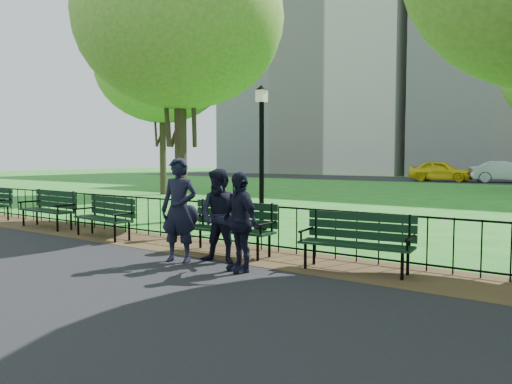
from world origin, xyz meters
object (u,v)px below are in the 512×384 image
Objects in this scene: park_bench_main at (217,220)px; person_right at (240,222)px; tree_mid_w at (162,66)px; sedan_silver at (504,172)px; park_bench_right_a at (358,236)px; taxi at (441,171)px; person_mid at (221,216)px; park_bench_left_a at (107,213)px; tree_near_w at (179,20)px; park_bench_left_b at (50,205)px; lamppost at (262,152)px; person_left at (179,210)px.

park_bench_main is 1.66m from person_right.
tree_mid_w is 1.91× the size of sedan_silver.
taxi reaches higher than park_bench_right_a.
person_mid is (-2.16, -0.79, 0.24)m from park_bench_right_a.
person_mid is 0.73m from person_right.
taxi is (7.56, 21.40, -5.42)m from tree_mid_w.
tree_near_w reaches higher than park_bench_left_a.
sedan_silver reaches higher than park_bench_left_b.
sedan_silver is at bearing 89.02° from park_bench_main.
park_bench_left_b is at bearing 176.65° from taxi.
person_mid is at bearing -5.13° from park_bench_left_b.
lamppost is at bearing 137.37° from park_bench_right_a.
park_bench_main is 0.97m from person_mid.
park_bench_main is at bearing 121.07° from person_mid.
park_bench_main is 1.07× the size of park_bench_right_a.
tree_mid_w is (-7.91, 6.99, 0.58)m from tree_near_w.
park_bench_main is 0.43× the size of taxi.
tree_mid_w reaches higher than person_mid.
park_bench_main is 0.42× the size of sedan_silver.
person_left is at bearing -165.14° from person_mid.
tree_near_w reaches higher than sedan_silver.
person_mid is at bearing 12.00° from person_left.
park_bench_left_a is 1.15× the size of person_right.
person_right is at bearing -14.96° from person_left.
person_left is at bearing -75.31° from lamppost.
tree_near_w is (-2.84, 0.07, 3.68)m from lamppost.
tree_near_w reaches higher than person_left.
tree_mid_w reaches higher than tree_near_w.
park_bench_main is 2.83m from park_bench_right_a.
tree_mid_w is at bearing 123.69° from park_bench_left_b.
park_bench_left_a is at bearing -49.65° from tree_mid_w.
person_mid is (0.65, 0.35, -0.10)m from person_left.
park_bench_left_b is at bearing -166.46° from person_right.
person_right is at bearing -39.50° from person_mid.
park_bench_left_b reaches higher than park_bench_right_a.
park_bench_left_b is 1.16× the size of person_mid.
tree_mid_w is at bearing 146.71° from lamppost.
park_bench_main is 16.50m from tree_mid_w.
person_left is (0.01, -1.03, 0.28)m from park_bench_main.
park_bench_left_b is 13.00m from tree_mid_w.
sedan_silver is at bearing 88.00° from lamppost.
person_left reaches higher than taxi.
park_bench_left_a is at bearing 157.52° from person_mid.
lamppost is 13.55m from tree_mid_w.
park_bench_left_a is 4.61m from person_right.
park_bench_main is 1.09× the size of person_left.
park_bench_right_a is at bearing 58.89° from person_right.
taxi is (-0.35, 28.39, -4.85)m from tree_near_w.
tree_mid_w is (-14.63, 9.98, 5.64)m from park_bench_right_a.
taxi is (-1.05, 31.53, 0.22)m from park_bench_left_a.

